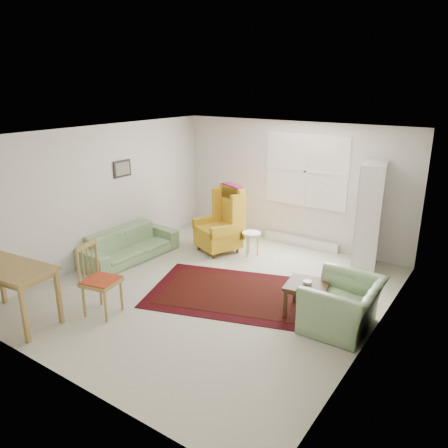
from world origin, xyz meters
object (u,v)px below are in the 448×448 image
Objects in this scene: coffee_table at (306,298)px; stool at (251,244)px; wingback_chair at (218,220)px; armchair at (343,300)px; sofa at (129,239)px; cabinet at (370,216)px; desk at (12,294)px; desk_chair at (101,280)px.

coffee_table is 1.22× the size of stool.
wingback_chair is 2.77× the size of stool.
armchair is 2.24× the size of stool.
cabinet is at bearing -57.95° from sofa.
sofa is 2.57m from desk.
cabinet is 1.44× the size of desk.
cabinet is (2.00, 0.71, 0.72)m from stool.
stool is 3.21m from desk_chair.
coffee_table is at bearing -106.66° from cabinet.
stool is (-2.37, 1.57, -0.18)m from armchair.
desk_chair is (-2.43, -1.66, 0.29)m from coffee_table.
desk_chair is (1.20, -1.69, 0.14)m from sofa.
stool is 2.24m from cabinet.
desk reaches higher than sofa.
desk_chair is at bearing 44.77° from desk.
cabinet reaches higher than armchair.
desk is 1.26× the size of desk_chair.
cabinet is at bearing -171.63° from armchair.
cabinet reaches higher than coffee_table.
cabinet is (0.19, 2.18, 0.72)m from coffee_table.
desk_chair reaches higher than armchair.
sofa is at bearing -109.53° from wingback_chair.
wingback_chair reaches higher than sofa.
sofa reaches higher than coffee_table.
armchair reaches higher than coffee_table.
wingback_chair is 3.90m from desk.
wingback_chair is 0.69× the size of cabinet.
coffee_table is at bearing -67.47° from desk_chair.
cabinet reaches higher than wingback_chair.
wingback_chair is (-3.03, 1.39, 0.24)m from armchair.
armchair is 1.00× the size of desk_chair.
stool is at bearing 69.63° from desk.
desk_chair is (-3.00, -1.56, 0.11)m from armchair.
coffee_table is (-0.56, 0.10, -0.18)m from armchair.
coffee_table is 4.15m from desk.
desk_chair reaches higher than sofa.
armchair is at bearing -1.48° from wingback_chair.
armchair reaches higher than stool.
coffee_table is 2.34m from stool.
desk is at bearing -58.92° from armchair.
coffee_table is at bearing 37.37° from desk.
desk reaches higher than coffee_table.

